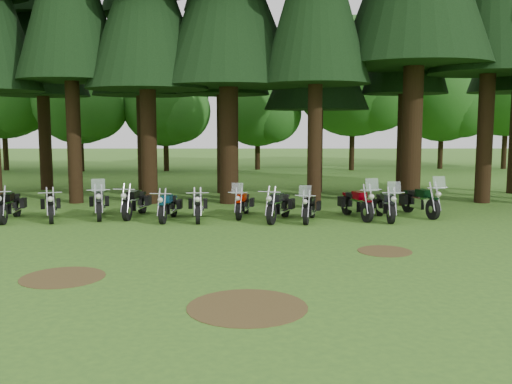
# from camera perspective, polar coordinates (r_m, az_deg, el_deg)

# --- Properties ---
(ground) EXTENTS (120.00, 120.00, 0.00)m
(ground) POSITION_cam_1_polar(r_m,az_deg,el_deg) (14.38, -4.67, -6.38)
(ground) COLOR #3A6A24
(ground) RESTS_ON ground
(pine_back_4) EXTENTS (4.94, 4.94, 13.78)m
(pine_back_4) POSITION_cam_1_polar(r_m,az_deg,el_deg) (27.79, 6.16, 17.15)
(pine_back_4) COLOR black
(pine_back_4) RESTS_ON ground
(decid_1) EXTENTS (7.91, 7.69, 9.88)m
(decid_1) POSITION_cam_1_polar(r_m,az_deg,el_deg) (43.32, -23.74, 9.70)
(decid_1) COLOR black
(decid_1) RESTS_ON ground
(decid_2) EXTENTS (6.72, 6.53, 8.40)m
(decid_2) POSITION_cam_1_polar(r_m,az_deg,el_deg) (40.45, -16.94, 8.98)
(decid_2) COLOR black
(decid_2) RESTS_ON ground
(decid_3) EXTENTS (6.12, 5.95, 7.65)m
(decid_3) POSITION_cam_1_polar(r_m,az_deg,el_deg) (39.53, -8.71, 8.61)
(decid_3) COLOR black
(decid_3) RESTS_ON ground
(decid_4) EXTENTS (5.93, 5.76, 7.41)m
(decid_4) POSITION_cam_1_polar(r_m,az_deg,el_deg) (40.29, 0.53, 8.45)
(decid_4) COLOR black
(decid_4) RESTS_ON ground
(decid_5) EXTENTS (8.45, 8.21, 10.56)m
(decid_5) POSITION_cam_1_polar(r_m,az_deg,el_deg) (40.41, 10.29, 10.98)
(decid_5) COLOR black
(decid_5) RESTS_ON ground
(decid_6) EXTENTS (7.06, 6.86, 8.82)m
(decid_6) POSITION_cam_1_polar(r_m,az_deg,el_deg) (43.23, 18.64, 9.09)
(decid_6) COLOR black
(decid_6) RESTS_ON ground
(dirt_patch_0) EXTENTS (1.80, 1.80, 0.01)m
(dirt_patch_0) POSITION_cam_1_polar(r_m,az_deg,el_deg) (13.07, -18.76, -8.07)
(dirt_patch_0) COLOR #4C3D1E
(dirt_patch_0) RESTS_ON ground
(dirt_patch_1) EXTENTS (1.40, 1.40, 0.01)m
(dirt_patch_1) POSITION_cam_1_polar(r_m,az_deg,el_deg) (15.19, 12.74, -5.78)
(dirt_patch_1) COLOR #4C3D1E
(dirt_patch_1) RESTS_ON ground
(dirt_patch_2) EXTENTS (2.20, 2.20, 0.01)m
(dirt_patch_2) POSITION_cam_1_polar(r_m,az_deg,el_deg) (10.48, -0.88, -11.42)
(dirt_patch_2) COLOR #4C3D1E
(dirt_patch_2) RESTS_ON ground
(motorcycle_0) EXTENTS (0.46, 2.33, 0.95)m
(motorcycle_0) POSITION_cam_1_polar(r_m,az_deg,el_deg) (21.09, -23.41, -1.32)
(motorcycle_0) COLOR black
(motorcycle_0) RESTS_ON ground
(motorcycle_1) EXTENTS (0.89, 2.13, 0.90)m
(motorcycle_1) POSITION_cam_1_polar(r_m,az_deg,el_deg) (20.67, -19.84, -1.39)
(motorcycle_1) COLOR black
(motorcycle_1) RESTS_ON ground
(motorcycle_2) EXTENTS (0.88, 2.33, 1.48)m
(motorcycle_2) POSITION_cam_1_polar(r_m,az_deg,el_deg) (20.63, -15.42, -1.15)
(motorcycle_2) COLOR black
(motorcycle_2) RESTS_ON ground
(motorcycle_3) EXTENTS (0.44, 2.32, 0.94)m
(motorcycle_3) POSITION_cam_1_polar(r_m,az_deg,el_deg) (20.53, -12.01, -1.12)
(motorcycle_3) COLOR black
(motorcycle_3) RESTS_ON ground
(motorcycle_4) EXTENTS (0.38, 2.17, 0.88)m
(motorcycle_4) POSITION_cam_1_polar(r_m,az_deg,el_deg) (19.65, -8.76, -1.50)
(motorcycle_4) COLOR black
(motorcycle_4) RESTS_ON ground
(motorcycle_5) EXTENTS (0.39, 2.23, 0.91)m
(motorcycle_5) POSITION_cam_1_polar(r_m,az_deg,el_deg) (19.53, -5.83, -1.47)
(motorcycle_5) COLOR black
(motorcycle_5) RESTS_ON ground
(motorcycle_6) EXTENTS (0.58, 2.09, 1.31)m
(motorcycle_6) POSITION_cam_1_polar(r_m,az_deg,el_deg) (20.12, -1.35, -1.26)
(motorcycle_6) COLOR black
(motorcycle_6) RESTS_ON ground
(motorcycle_7) EXTENTS (0.90, 2.24, 0.95)m
(motorcycle_7) POSITION_cam_1_polar(r_m,az_deg,el_deg) (19.33, 2.29, -1.47)
(motorcycle_7) COLOR black
(motorcycle_7) RESTS_ON ground
(motorcycle_8) EXTENTS (0.75, 2.10, 1.33)m
(motorcycle_8) POSITION_cam_1_polar(r_m,az_deg,el_deg) (19.30, 5.36, -1.62)
(motorcycle_8) COLOR black
(motorcycle_8) RESTS_ON ground
(motorcycle_9) EXTENTS (0.90, 2.38, 1.51)m
(motorcycle_9) POSITION_cam_1_polar(r_m,az_deg,el_deg) (20.05, 10.04, -1.20)
(motorcycle_9) COLOR black
(motorcycle_9) RESTS_ON ground
(motorcycle_10) EXTENTS (0.43, 2.27, 1.43)m
(motorcycle_10) POSITION_cam_1_polar(r_m,az_deg,el_deg) (19.98, 12.80, -1.37)
(motorcycle_10) COLOR black
(motorcycle_10) RESTS_ON ground
(motorcycle_11) EXTENTS (0.91, 2.41, 1.52)m
(motorcycle_11) POSITION_cam_1_polar(r_m,az_deg,el_deg) (21.13, 16.10, -0.94)
(motorcycle_11) COLOR black
(motorcycle_11) RESTS_ON ground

